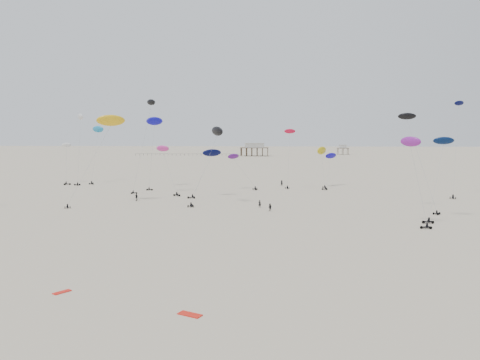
# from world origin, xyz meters

# --- Properties ---
(ground_plane) EXTENTS (900.00, 900.00, 0.00)m
(ground_plane) POSITION_xyz_m (0.00, 200.00, 0.00)
(ground_plane) COLOR beige
(pavilion_main) EXTENTS (21.00, 13.00, 9.80)m
(pavilion_main) POSITION_xyz_m (-10.00, 350.00, 4.22)
(pavilion_main) COLOR brown
(pavilion_main) RESTS_ON ground
(pavilion_small) EXTENTS (9.00, 7.00, 8.00)m
(pavilion_small) POSITION_xyz_m (60.00, 380.00, 3.49)
(pavilion_small) COLOR brown
(pavilion_small) RESTS_ON ground
(pier_fence) EXTENTS (80.20, 0.20, 1.50)m
(pier_fence) POSITION_xyz_m (-62.00, 350.00, 0.77)
(pier_fence) COLOR black
(pier_fence) RESTS_ON ground
(rig_0) EXTENTS (9.67, 6.31, 11.25)m
(rig_0) POSITION_xyz_m (-3.58, 133.01, 6.77)
(rig_0) COLOR black
(rig_0) RESTS_ON ground
(rig_1) EXTENTS (7.92, 15.03, 26.56)m
(rig_1) POSITION_xyz_m (53.64, 122.50, 12.99)
(rig_1) COLOR black
(rig_1) RESTS_ON ground
(rig_2) EXTENTS (8.18, 10.17, 16.50)m
(rig_2) POSITION_xyz_m (37.72, 87.63, 10.09)
(rig_2) COLOR black
(rig_2) RESTS_ON ground
(rig_3) EXTENTS (3.43, 5.17, 17.78)m
(rig_3) POSITION_xyz_m (10.73, 136.81, 11.16)
(rig_3) COLOR black
(rig_3) RESTS_ON ground
(rig_4) EXTENTS (9.61, 12.68, 15.90)m
(rig_4) POSITION_xyz_m (-22.92, 122.72, 8.62)
(rig_4) COLOR black
(rig_4) RESTS_ON ground
(rig_5) EXTENTS (6.41, 14.19, 22.43)m
(rig_5) POSITION_xyz_m (36.63, 100.93, 15.45)
(rig_5) COLOR black
(rig_5) RESTS_ON ground
(rig_6) EXTENTS (4.38, 9.00, 12.45)m
(rig_6) POSITION_xyz_m (20.96, 142.07, 10.17)
(rig_6) COLOR black
(rig_6) RESTS_ON ground
(rig_7) EXTENTS (6.41, 8.13, 25.81)m
(rig_7) POSITION_xyz_m (-28.55, 123.94, 19.25)
(rig_7) COLOR black
(rig_7) RESTS_ON ground
(rig_8) EXTENTS (6.07, 16.16, 20.90)m
(rig_8) POSITION_xyz_m (-54.27, 152.65, 14.67)
(rig_8) COLOR black
(rig_8) RESTS_ON ground
(rig_9) EXTENTS (6.26, 15.56, 15.17)m
(rig_9) POSITION_xyz_m (23.61, 143.30, 8.04)
(rig_9) COLOR black
(rig_9) RESTS_ON ground
(rig_11) EXTENTS (6.38, 9.74, 14.17)m
(rig_11) POSITION_xyz_m (-61.34, 144.21, 7.30)
(rig_11) COLOR black
(rig_11) RESTS_ON ground
(rig_12) EXTENTS (4.31, 9.21, 15.71)m
(rig_12) POSITION_xyz_m (31.52, 81.82, 11.21)
(rig_12) COLOR black
(rig_12) RESTS_ON ground
(rig_13) EXTENTS (8.17, 9.63, 13.13)m
(rig_13) POSITION_xyz_m (-10.48, 116.96, 9.45)
(rig_13) COLOR black
(rig_13) RESTS_ON ground
(rig_14) EXTENTS (5.42, 16.09, 22.77)m
(rig_14) POSITION_xyz_m (-30.57, 138.69, 18.23)
(rig_14) COLOR black
(rig_14) RESTS_ON ground
(rig_15) EXTENTS (10.16, 16.58, 22.74)m
(rig_15) POSITION_xyz_m (-32.93, 105.84, 18.09)
(rig_15) COLOR black
(rig_15) RESTS_ON ground
(rig_16) EXTENTS (7.77, 11.58, 18.57)m
(rig_16) POSITION_xyz_m (-7.58, 104.37, 13.98)
(rig_16) COLOR black
(rig_16) RESTS_ON ground
(rig_17) EXTENTS (4.87, 11.42, 23.09)m
(rig_17) POSITION_xyz_m (-56.88, 144.93, 17.48)
(rig_17) COLOR black
(rig_17) RESTS_ON ground
(spectator_0) EXTENTS (0.77, 0.60, 1.90)m
(spectator_0) POSITION_xyz_m (3.50, 98.31, 0.00)
(spectator_0) COLOR black
(spectator_0) RESTS_ON ground
(spectator_1) EXTENTS (1.06, 0.96, 1.88)m
(spectator_1) POSITION_xyz_m (5.87, 93.28, 0.00)
(spectator_1) COLOR black
(spectator_1) RESTS_ON ground
(spectator_2) EXTENTS (1.38, 1.03, 2.09)m
(spectator_2) POSITION_xyz_m (-26.52, 106.13, 0.00)
(spectator_2) COLOR black
(spectator_2) RESTS_ON ground
(spectator_3) EXTENTS (0.90, 0.71, 2.19)m
(spectator_3) POSITION_xyz_m (8.70, 142.00, 0.00)
(spectator_3) COLOR black
(spectator_3) RESTS_ON ground
(grounded_kite_a) EXTENTS (2.37, 1.74, 0.08)m
(grounded_kite_a) POSITION_xyz_m (-0.30, 36.25, 0.00)
(grounded_kite_a) COLOR red
(grounded_kite_a) RESTS_ON ground
(grounded_kite_b) EXTENTS (1.62, 1.87, 0.07)m
(grounded_kite_b) POSITION_xyz_m (-14.29, 41.07, 0.00)
(grounded_kite_b) COLOR red
(grounded_kite_b) RESTS_ON ground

